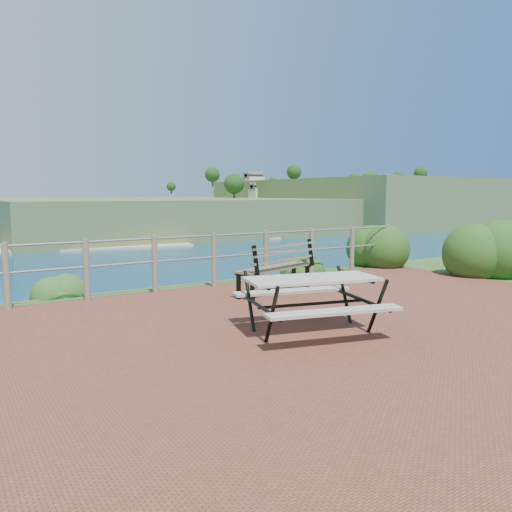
% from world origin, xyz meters
% --- Properties ---
extents(ground, '(10.00, 7.00, 0.12)m').
position_xyz_m(ground, '(0.00, 0.00, 0.00)').
color(ground, brown).
rests_on(ground, ground).
extents(safety_railing, '(9.40, 0.10, 1.00)m').
position_xyz_m(safety_railing, '(0.00, 3.35, 0.57)').
color(safety_railing, '#6B5B4C').
rests_on(safety_railing, ground).
extents(distant_bay, '(290.00, 232.36, 24.00)m').
position_xyz_m(distant_bay, '(173.07, 202.61, -1.52)').
color(distant_bay, '#426633').
rests_on(distant_bay, ground).
extents(picnic_table, '(1.74, 1.37, 0.69)m').
position_xyz_m(picnic_table, '(-0.42, -0.01, 0.44)').
color(picnic_table, '#A49F93').
rests_on(picnic_table, ground).
extents(park_bench, '(1.66, 0.83, 0.91)m').
position_xyz_m(park_bench, '(0.57, 2.21, 0.60)').
color(park_bench, brown).
rests_on(park_bench, ground).
extents(shrub_right_front, '(1.38, 1.38, 1.96)m').
position_xyz_m(shrub_right_front, '(5.46, 1.59, 0.00)').
color(shrub_right_front, '#224314').
rests_on(shrub_right_front, ground).
extents(shrub_right_edge, '(1.16, 1.16, 1.66)m').
position_xyz_m(shrub_right_edge, '(4.65, 3.70, 0.00)').
color(shrub_right_edge, '#224314').
rests_on(shrub_right_edge, ground).
extents(shrub_lip_west, '(0.76, 0.76, 0.50)m').
position_xyz_m(shrub_lip_west, '(-2.64, 4.13, 0.00)').
color(shrub_lip_west, '#21491B').
rests_on(shrub_lip_west, ground).
extents(shrub_lip_east, '(0.84, 0.84, 0.60)m').
position_xyz_m(shrub_lip_east, '(2.45, 3.88, 0.00)').
color(shrub_lip_east, '#224314').
rests_on(shrub_lip_east, ground).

